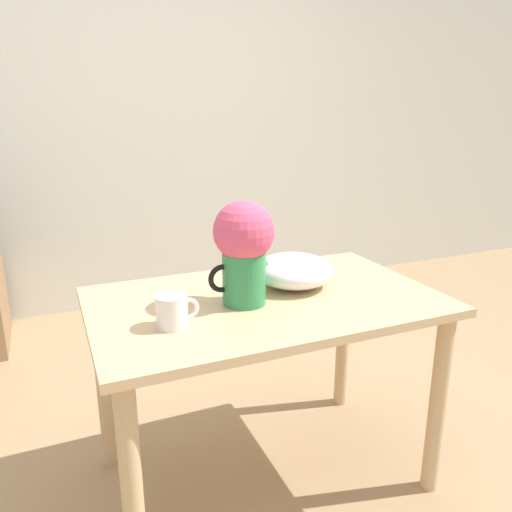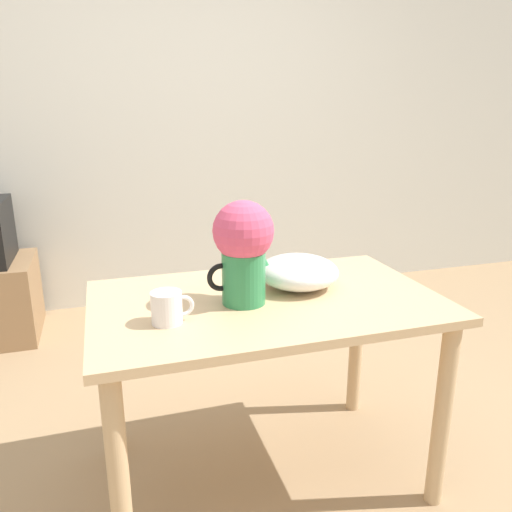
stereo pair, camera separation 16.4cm
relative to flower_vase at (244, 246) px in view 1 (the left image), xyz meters
The scene contains 6 objects.
ground_plane 0.94m from the flower_vase, 39.05° to the left, with size 12.00×12.00×0.00m, color #9E7F5B.
wall_back 2.07m from the flower_vase, 86.14° to the left, with size 8.00×0.05×2.60m.
table 0.33m from the flower_vase, 11.63° to the left, with size 1.19×0.73×0.73m.
flower_vase is the anchor object (origin of this frame).
coffee_mug 0.32m from the flower_vase, 161.05° to the right, with size 0.13×0.09×0.10m.
white_bowl 0.29m from the flower_vase, 21.47° to the left, with size 0.29×0.29×0.12m.
Camera 1 is at (-0.72, -1.56, 1.35)m, focal length 35.00 mm.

